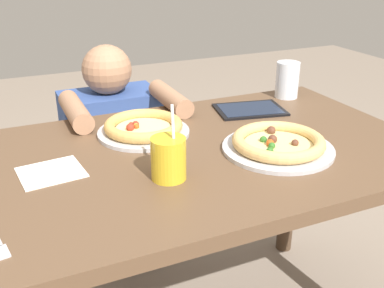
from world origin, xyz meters
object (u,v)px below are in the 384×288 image
Objects in this scene: water_cup_clear at (287,80)px; tablet at (250,110)px; pizza_near at (278,144)px; drink_cup_colored at (169,158)px; pizza_far at (143,128)px; diner_seated at (115,168)px.

tablet is at bearing -158.68° from water_cup_clear.
pizza_near is 1.66× the size of drink_cup_colored.
pizza_near and pizza_far have the same top height.
tablet is (0.42, 0.05, -0.02)m from pizza_far.
water_cup_clear is at bearing 21.32° from tablet.
water_cup_clear is 0.52× the size of tablet.
diner_seated reaches higher than drink_cup_colored.
drink_cup_colored is (-0.03, -0.31, 0.03)m from pizza_far.
tablet is 0.28× the size of diner_seated.
pizza_near is 1.20× the size of tablet.
pizza_far is (-0.32, 0.28, 0.00)m from pizza_near.
pizza_near is 0.35m from tablet.
drink_cup_colored reaches higher than tablet.
tablet is 0.65m from diner_seated.
diner_seated reaches higher than tablet.
drink_cup_colored reaches higher than pizza_far.
drink_cup_colored is 0.58m from tablet.
diner_seated reaches higher than pizza_near.
diner_seated is (-0.42, 0.37, -0.32)m from tablet.
pizza_near is at bearing 4.87° from drink_cup_colored.
pizza_far is at bearing 83.54° from drink_cup_colored.
tablet is at bearing -41.71° from diner_seated.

